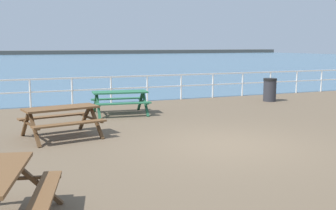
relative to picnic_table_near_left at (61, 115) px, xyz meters
name	(u,v)px	position (x,y,z in m)	size (l,w,h in m)	color
ground_plane	(228,149)	(3.49, -2.27, -0.68)	(30.00, 24.00, 0.20)	brown
sea_band	(34,61)	(3.49, 50.48, -0.58)	(142.00, 90.00, 0.01)	#476B84
distant_shoreline	(19,54)	(3.49, 93.48, -0.58)	(142.00, 6.00, 1.80)	#4C4C47
seaward_railing	(129,84)	(3.49, 5.48, 0.15)	(23.07, 0.07, 1.08)	white
picnic_table_near_left	(61,115)	(0.00, 0.00, 0.00)	(2.06, 1.83, 0.80)	brown
picnic_table_near_right	(120,97)	(2.33, 2.80, 0.00)	(1.95, 1.71, 0.80)	#286B47
litter_bin	(270,90)	(8.92, 3.53, -0.10)	(0.55, 0.55, 0.95)	#2D2D33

